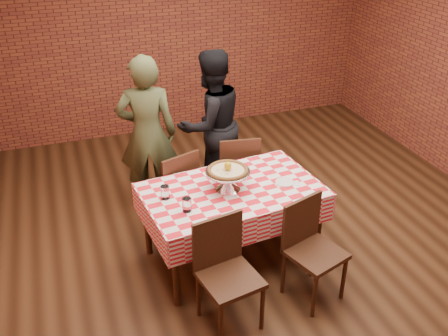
% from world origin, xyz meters
% --- Properties ---
extents(ground, '(6.00, 6.00, 0.00)m').
position_xyz_m(ground, '(0.00, 0.00, 0.00)').
color(ground, black).
rests_on(ground, ground).
extents(back_wall, '(5.50, 0.00, 5.50)m').
position_xyz_m(back_wall, '(0.00, 3.00, 1.45)').
color(back_wall, brown).
rests_on(back_wall, ground).
extents(table, '(1.65, 1.09, 0.75)m').
position_xyz_m(table, '(-0.32, -0.11, 0.38)').
color(table, '#442412').
rests_on(table, ground).
extents(tablecloth, '(1.69, 1.13, 0.27)m').
position_xyz_m(tablecloth, '(-0.32, -0.11, 0.62)').
color(tablecloth, red).
rests_on(tablecloth, table).
extents(pizza_stand, '(0.46, 0.46, 0.18)m').
position_xyz_m(pizza_stand, '(-0.36, -0.10, 0.85)').
color(pizza_stand, silver).
rests_on(pizza_stand, tablecloth).
extents(pizza, '(0.41, 0.41, 0.03)m').
position_xyz_m(pizza, '(-0.36, -0.10, 0.94)').
color(pizza, beige).
rests_on(pizza, pizza_stand).
extents(lemon, '(0.07, 0.07, 0.08)m').
position_xyz_m(lemon, '(-0.36, -0.10, 0.99)').
color(lemon, gold).
rests_on(lemon, pizza).
extents(water_glass_left, '(0.08, 0.08, 0.12)m').
position_xyz_m(water_glass_left, '(-0.80, -0.32, 0.82)').
color(water_glass_left, white).
rests_on(water_glass_left, tablecloth).
extents(water_glass_right, '(0.08, 0.08, 0.12)m').
position_xyz_m(water_glass_right, '(-0.92, -0.07, 0.82)').
color(water_glass_right, white).
rests_on(water_glass_right, tablecloth).
extents(side_plate, '(0.18, 0.18, 0.01)m').
position_xyz_m(side_plate, '(0.17, -0.17, 0.76)').
color(side_plate, white).
rests_on(side_plate, tablecloth).
extents(sweetener_packet_a, '(0.06, 0.06, 0.00)m').
position_xyz_m(sweetener_packet_a, '(0.27, -0.25, 0.76)').
color(sweetener_packet_a, white).
rests_on(sweetener_packet_a, tablecloth).
extents(sweetener_packet_b, '(0.05, 0.04, 0.00)m').
position_xyz_m(sweetener_packet_b, '(0.27, -0.19, 0.76)').
color(sweetener_packet_b, white).
rests_on(sweetener_packet_b, tablecloth).
extents(condiment_caddy, '(0.12, 0.11, 0.14)m').
position_xyz_m(condiment_caddy, '(-0.32, 0.16, 0.83)').
color(condiment_caddy, silver).
rests_on(condiment_caddy, tablecloth).
extents(chair_near_left, '(0.50, 0.50, 0.92)m').
position_xyz_m(chair_near_left, '(-0.63, -0.90, 0.46)').
color(chair_near_left, '#442412').
rests_on(chair_near_left, ground).
extents(chair_near_right, '(0.53, 0.53, 0.90)m').
position_xyz_m(chair_near_right, '(0.15, -0.85, 0.45)').
color(chair_near_right, '#442412').
rests_on(chair_near_right, ground).
extents(chair_far_left, '(0.53, 0.53, 0.90)m').
position_xyz_m(chair_far_left, '(-0.72, 0.58, 0.45)').
color(chair_far_left, '#442412').
rests_on(chair_far_left, ground).
extents(chair_far_right, '(0.48, 0.48, 0.90)m').
position_xyz_m(chair_far_right, '(0.03, 0.71, 0.45)').
color(chair_far_right, '#442412').
rests_on(chair_far_right, ground).
extents(diner_olive, '(0.70, 0.54, 1.71)m').
position_xyz_m(diner_olive, '(-0.84, 1.06, 0.86)').
color(diner_olive, '#434B2B').
rests_on(diner_olive, ground).
extents(diner_black, '(0.96, 0.84, 1.67)m').
position_xyz_m(diner_black, '(-0.12, 1.13, 0.84)').
color(diner_black, black).
rests_on(diner_black, ground).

